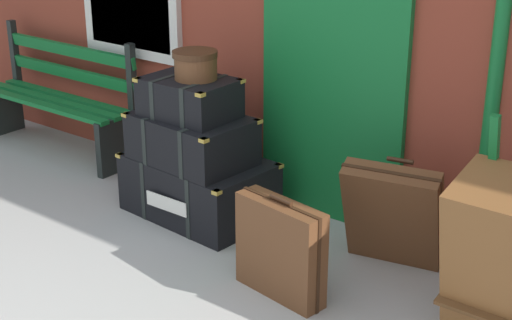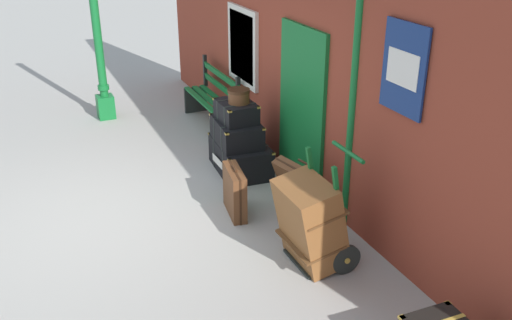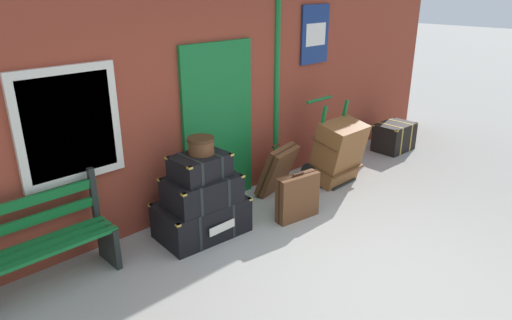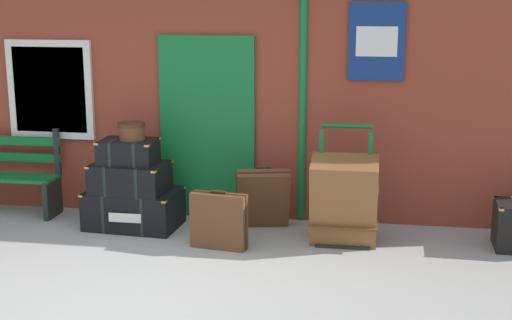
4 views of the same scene
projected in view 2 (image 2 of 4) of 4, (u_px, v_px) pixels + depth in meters
The scene contains 12 objects.
ground_plane at pixel (113, 217), 6.75m from camera, with size 60.00×60.00×0.00m, color #A3A099.
brick_facade at pixel (309, 62), 7.06m from camera, with size 10.40×0.35×3.20m.
lamp_post at pixel (99, 51), 9.37m from camera, with size 0.28×0.28×3.06m.
platform_bench at pixel (213, 100), 9.35m from camera, with size 1.60×0.43×1.01m.
steamer_trunk_base at pixel (240, 156), 7.84m from camera, with size 1.06×0.73×0.43m.
steamer_trunk_middle at pixel (237, 132), 7.68m from camera, with size 0.85×0.61×0.33m.
steamer_trunk_top at pixel (236, 111), 7.57m from camera, with size 0.61×0.45×0.27m.
round_hatbox at pixel (239, 95), 7.44m from camera, with size 0.30×0.30×0.19m.
porters_trolley at pixel (324, 236), 5.86m from camera, with size 0.71×0.57×1.20m.
large_brown_trunk at pixel (311, 222), 5.71m from camera, with size 0.70×0.61×0.95m.
suitcase_caramel at pixel (235, 192), 6.71m from camera, with size 0.60×0.25×0.62m.
suitcase_oxblood at pixel (299, 189), 6.64m from camera, with size 0.65×0.51×0.71m.
Camera 2 is at (6.05, -0.82, 3.42)m, focal length 39.75 mm.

